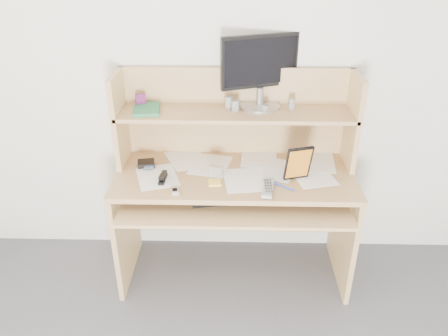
{
  "coord_description": "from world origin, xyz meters",
  "views": [
    {
      "loc": [
        -0.01,
        -0.76,
        1.99
      ],
      "look_at": [
        -0.06,
        1.43,
        0.81
      ],
      "focal_mm": 35.0,
      "sensor_mm": 36.0,
      "label": 1
    }
  ],
  "objects_px": {
    "tv_remote": "(268,188)",
    "monitor": "(261,69)",
    "game_case": "(298,163)",
    "desk": "(235,175)",
    "keyboard": "(228,196)"
  },
  "relations": [
    {
      "from": "monitor",
      "to": "game_case",
      "type": "bearing_deg",
      "value": -77.6
    },
    {
      "from": "keyboard",
      "to": "game_case",
      "type": "distance_m",
      "value": 0.44
    },
    {
      "from": "game_case",
      "to": "monitor",
      "type": "distance_m",
      "value": 0.59
    },
    {
      "from": "keyboard",
      "to": "tv_remote",
      "type": "bearing_deg",
      "value": -27.73
    },
    {
      "from": "keyboard",
      "to": "game_case",
      "type": "height_order",
      "value": "game_case"
    },
    {
      "from": "desk",
      "to": "game_case",
      "type": "distance_m",
      "value": 0.42
    },
    {
      "from": "keyboard",
      "to": "desk",
      "type": "bearing_deg",
      "value": 68.65
    },
    {
      "from": "game_case",
      "to": "monitor",
      "type": "height_order",
      "value": "monitor"
    },
    {
      "from": "keyboard",
      "to": "monitor",
      "type": "height_order",
      "value": "monitor"
    },
    {
      "from": "monitor",
      "to": "tv_remote",
      "type": "bearing_deg",
      "value": -105.64
    },
    {
      "from": "tv_remote",
      "to": "game_case",
      "type": "bearing_deg",
      "value": 42.37
    },
    {
      "from": "desk",
      "to": "game_case",
      "type": "xyz_separation_m",
      "value": [
        0.35,
        -0.16,
        0.17
      ]
    },
    {
      "from": "keyboard",
      "to": "monitor",
      "type": "xyz_separation_m",
      "value": [
        0.18,
        0.36,
        0.64
      ]
    },
    {
      "from": "tv_remote",
      "to": "monitor",
      "type": "distance_m",
      "value": 0.69
    },
    {
      "from": "tv_remote",
      "to": "monitor",
      "type": "bearing_deg",
      "value": 104.56
    }
  ]
}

